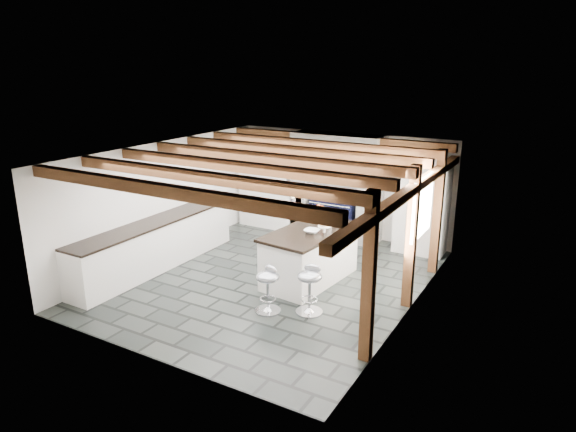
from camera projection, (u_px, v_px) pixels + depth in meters
The scene contains 6 objects.
ground at pixel (272, 279), 9.27m from camera, with size 6.00×6.00×0.00m, color black.
room_shell at pixel (283, 200), 10.43m from camera, with size 6.00×6.03×6.00m.
range_cooker at pixel (335, 217), 11.36m from camera, with size 1.00×0.63×0.99m.
kitchen_island at pixel (310, 255), 9.09m from camera, with size 1.19×2.00×1.26m.
bar_stool_near at pixel (310, 284), 7.89m from camera, with size 0.45×0.45×0.79m.
bar_stool_far at pixel (268, 284), 7.94m from camera, with size 0.45×0.45×0.75m.
Camera 1 is at (4.49, -7.28, 3.77)m, focal length 32.00 mm.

